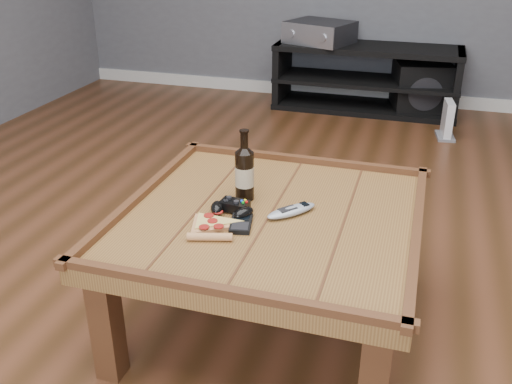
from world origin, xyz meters
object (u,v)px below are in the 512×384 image
(beer_bottle, at_px, (245,172))
(media_console, at_px, (366,79))
(av_receiver, at_px, (320,32))
(remote_control, at_px, (291,211))
(coffee_table, at_px, (270,229))
(subwoofer, at_px, (420,87))
(smartphone, at_px, (241,223))
(pizza_slice, at_px, (212,225))
(game_console, at_px, (447,121))
(game_controller, at_px, (232,208))

(beer_bottle, bearing_deg, media_console, 87.38)
(av_receiver, bearing_deg, remote_control, -60.54)
(coffee_table, relative_size, subwoofer, 2.17)
(coffee_table, relative_size, remote_control, 5.58)
(remote_control, distance_m, subwoofer, 2.81)
(beer_bottle, height_order, remote_control, beer_bottle)
(beer_bottle, xyz_separation_m, smartphone, (0.05, -0.20, -0.10))
(subwoofer, bearing_deg, smartphone, -112.74)
(remote_control, bearing_deg, pizza_slice, -101.82)
(subwoofer, bearing_deg, pizza_slice, -114.21)
(media_console, xyz_separation_m, remote_control, (0.07, -2.73, 0.22))
(subwoofer, distance_m, game_console, 0.58)
(beer_bottle, height_order, game_controller, beer_bottle)
(beer_bottle, distance_m, game_console, 2.34)
(av_receiver, bearing_deg, subwoofer, 23.99)
(av_receiver, height_order, subwoofer, av_receiver)
(media_console, bearing_deg, game_controller, -92.60)
(pizza_slice, bearing_deg, media_console, 71.23)
(media_console, bearing_deg, remote_control, -88.56)
(game_console, bearing_deg, remote_control, -111.93)
(av_receiver, bearing_deg, coffee_table, -62.00)
(av_receiver, xyz_separation_m, game_console, (1.00, -0.48, -0.46))
(coffee_table, relative_size, media_console, 0.74)
(pizza_slice, bearing_deg, av_receiver, 78.71)
(game_controller, bearing_deg, smartphone, -45.62)
(coffee_table, height_order, game_console, coffee_table)
(smartphone, height_order, remote_control, remote_control)
(pizza_slice, xyz_separation_m, game_console, (0.78, 2.41, -0.34))
(pizza_slice, xyz_separation_m, smartphone, (0.09, 0.04, -0.00))
(coffee_table, xyz_separation_m, subwoofer, (0.41, 2.80, -0.19))
(media_console, bearing_deg, coffee_table, -90.00)
(smartphone, distance_m, av_receiver, 2.87)
(smartphone, distance_m, remote_control, 0.19)
(beer_bottle, xyz_separation_m, av_receiver, (-0.26, 2.65, 0.02))
(subwoofer, bearing_deg, beer_bottle, -114.45)
(media_console, xyz_separation_m, game_controller, (-0.13, -2.79, 0.23))
(pizza_slice, distance_m, subwoofer, 3.01)
(coffee_table, height_order, game_controller, game_controller)
(beer_bottle, height_order, pizza_slice, beer_bottle)
(subwoofer, bearing_deg, coffee_table, -111.67)
(game_console, bearing_deg, coffee_table, -113.44)
(beer_bottle, bearing_deg, remote_control, -20.38)
(pizza_slice, bearing_deg, game_controller, 59.52)
(beer_bottle, distance_m, av_receiver, 2.67)
(beer_bottle, bearing_deg, coffee_table, -36.34)
(media_console, xyz_separation_m, beer_bottle, (-0.12, -2.66, 0.31))
(coffee_table, distance_m, media_console, 2.75)
(game_controller, xyz_separation_m, game_console, (0.75, 2.30, -0.35))
(media_console, xyz_separation_m, smartphone, (-0.07, -2.86, 0.21))
(game_controller, distance_m, remote_control, 0.20)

